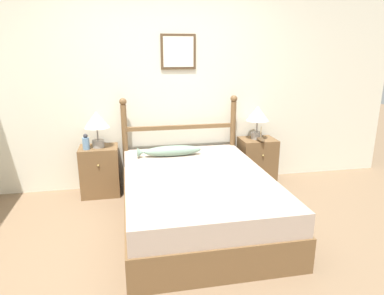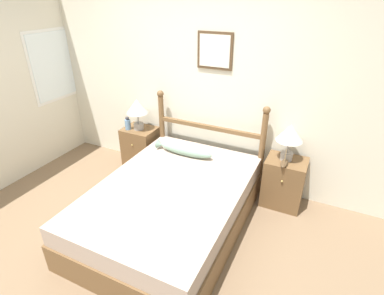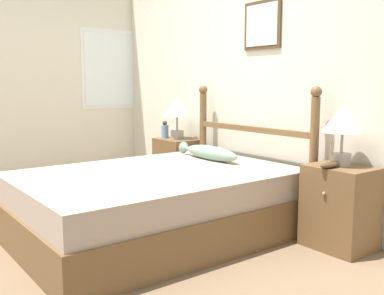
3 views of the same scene
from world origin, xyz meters
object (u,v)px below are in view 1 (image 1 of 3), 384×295
Objects in this scene: model_boat at (260,139)px; fish_pillow at (170,151)px; table_lamp_right at (258,115)px; bed at (197,198)px; table_lamp_left at (97,122)px; nightstand_right at (257,161)px; bottle at (86,143)px; nightstand_left at (100,171)px.

fish_pillow is (-1.18, -0.13, -0.05)m from model_boat.
fish_pillow is at bearing -167.26° from table_lamp_right.
table_lamp_left is at bearing 138.04° from bed.
table_lamp_left is 2.03m from model_boat.
table_lamp_left is 1.00× the size of table_lamp_right.
nightstand_right is 2.19m from bottle.
table_lamp_right is at bearing 2.50° from bottle.
nightstand_left is 0.92m from fish_pillow.
table_lamp_right is 2.30× the size of bottle.
nightstand_right is at bearing 82.67° from model_boat.
table_lamp_left reaches higher than nightstand_left.
nightstand_right is 0.61m from table_lamp_right.
nightstand_left is 2.87× the size of model_boat.
table_lamp_left is (-2.02, -0.01, 0.61)m from nightstand_right.
bed is 9.93× the size of model_boat.
nightstand_right is at bearing -34.38° from table_lamp_right.
bottle is at bearing -177.50° from table_lamp_right.
model_boat is at bearing -88.23° from table_lamp_right.
table_lamp_left is 0.57× the size of fish_pillow.
table_lamp_left is 0.27m from bottle.
bottle is 2.14m from model_boat.
nightstand_left is at bearing 114.93° from table_lamp_left.
bottle is (-0.13, -0.07, -0.23)m from table_lamp_left.
table_lamp_right reaches higher than nightstand_right.
bed is at bearing -141.28° from model_boat.
bottle is at bearing 143.70° from bed.
table_lamp_right reaches higher than fish_pillow.
fish_pillow is (0.83, -0.24, -0.33)m from table_lamp_left.
table_lamp_right reaches higher than bottle.
model_boat is 0.28× the size of fish_pillow.
table_lamp_left reaches higher than nightstand_right.
bed is at bearing -75.04° from fish_pillow.
nightstand_left is 1.00× the size of nightstand_right.
nightstand_left is at bearing 32.17° from bottle.
table_lamp_right is 0.31m from model_boat.
nightstand_right is at bearing 2.13° from bottle.
table_lamp_right is at bearing 12.74° from fish_pillow.
table_lamp_right reaches higher than model_boat.
nightstand_left is (-1.01, 0.92, 0.05)m from bed.
fish_pillow is (0.96, -0.17, -0.11)m from bottle.
model_boat is (2.01, -0.12, 0.33)m from nightstand_left.
nightstand_right is 1.40× the size of table_lamp_right.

